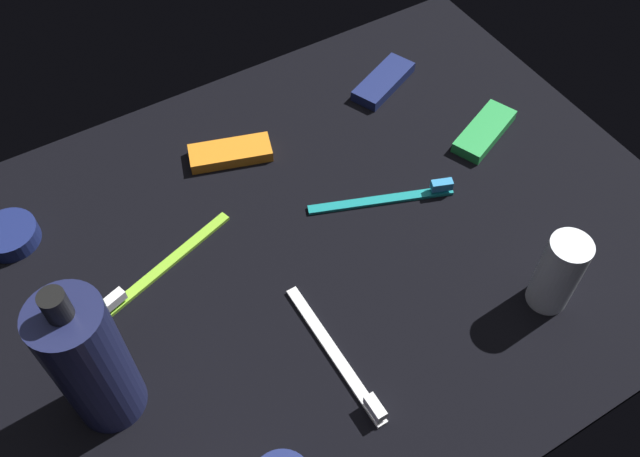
% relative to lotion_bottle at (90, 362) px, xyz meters
% --- Properties ---
extents(ground_plane, '(0.84, 0.64, 0.01)m').
position_rel_lotion_bottle_xyz_m(ground_plane, '(-0.27, -0.06, -0.09)').
color(ground_plane, black).
extents(lotion_bottle, '(0.07, 0.07, 0.20)m').
position_rel_lotion_bottle_xyz_m(lotion_bottle, '(0.00, 0.00, 0.00)').
color(lotion_bottle, '#191E43').
rests_on(lotion_bottle, ground_plane).
extents(deodorant_stick, '(0.04, 0.04, 0.10)m').
position_rel_lotion_bottle_xyz_m(deodorant_stick, '(-0.45, 0.13, -0.04)').
color(deodorant_stick, silver).
rests_on(deodorant_stick, ground_plane).
extents(toothbrush_white, '(0.01, 0.18, 0.02)m').
position_rel_lotion_bottle_xyz_m(toothbrush_white, '(-0.21, 0.08, -0.08)').
color(toothbrush_white, white).
rests_on(toothbrush_white, ground_plane).
extents(toothbrush_teal, '(0.17, 0.07, 0.02)m').
position_rel_lotion_bottle_xyz_m(toothbrush_teal, '(-0.38, -0.07, -0.08)').
color(toothbrush_teal, teal).
rests_on(toothbrush_teal, ground_plane).
extents(toothbrush_lime, '(0.17, 0.07, 0.02)m').
position_rel_lotion_bottle_xyz_m(toothbrush_lime, '(-0.10, -0.12, -0.08)').
color(toothbrush_lime, '#8CD133').
rests_on(toothbrush_lime, ground_plane).
extents(snack_bar_orange, '(0.11, 0.07, 0.01)m').
position_rel_lotion_bottle_xyz_m(snack_bar_orange, '(-0.25, -0.24, -0.08)').
color(snack_bar_orange, orange).
rests_on(snack_bar_orange, ground_plane).
extents(snack_bar_green, '(0.11, 0.08, 0.01)m').
position_rel_lotion_bottle_xyz_m(snack_bar_green, '(-0.55, -0.10, -0.08)').
color(snack_bar_green, green).
rests_on(snack_bar_green, ground_plane).
extents(snack_bar_navy, '(0.11, 0.08, 0.01)m').
position_rel_lotion_bottle_xyz_m(snack_bar_navy, '(-0.49, -0.25, -0.08)').
color(snack_bar_navy, navy).
rests_on(snack_bar_navy, ground_plane).
extents(cream_tin_right, '(0.07, 0.07, 0.02)m').
position_rel_lotion_bottle_xyz_m(cream_tin_right, '(0.03, -0.25, -0.08)').
color(cream_tin_right, navy).
rests_on(cream_tin_right, ground_plane).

